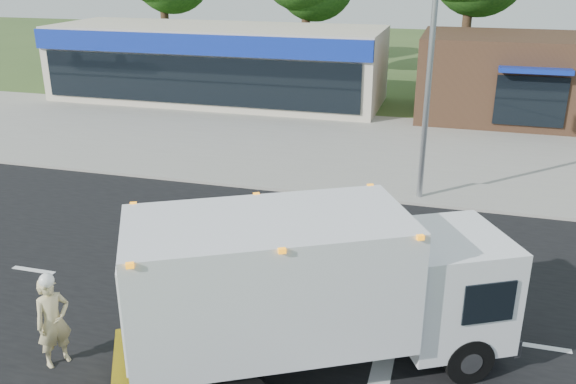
# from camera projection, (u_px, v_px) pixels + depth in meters

# --- Properties ---
(ground) EXTENTS (120.00, 120.00, 0.00)m
(ground) POSITION_uv_depth(u_px,v_px,m) (259.00, 305.00, 13.87)
(ground) COLOR #385123
(ground) RESTS_ON ground
(road_asphalt) EXTENTS (60.00, 14.00, 0.02)m
(road_asphalt) POSITION_uv_depth(u_px,v_px,m) (259.00, 305.00, 13.87)
(road_asphalt) COLOR black
(road_asphalt) RESTS_ON ground
(sidewalk) EXTENTS (60.00, 2.40, 0.12)m
(sidewalk) POSITION_uv_depth(u_px,v_px,m) (333.00, 183.00, 21.21)
(sidewalk) COLOR gray
(sidewalk) RESTS_ON ground
(parking_apron) EXTENTS (60.00, 9.00, 0.02)m
(parking_apron) POSITION_uv_depth(u_px,v_px,m) (360.00, 140.00, 26.44)
(parking_apron) COLOR gray
(parking_apron) RESTS_ON ground
(lane_markings) EXTENTS (55.20, 7.00, 0.01)m
(lane_markings) POSITION_uv_depth(u_px,v_px,m) (302.00, 348.00, 12.31)
(lane_markings) COLOR silver
(lane_markings) RESTS_ON road_asphalt
(ems_box_truck) EXTENTS (7.51, 5.40, 3.24)m
(ems_box_truck) POSITION_uv_depth(u_px,v_px,m) (312.00, 283.00, 11.04)
(ems_box_truck) COLOR black
(ems_box_truck) RESTS_ON ground
(emergency_worker) EXTENTS (0.72, 0.81, 1.96)m
(emergency_worker) POSITION_uv_depth(u_px,v_px,m) (53.00, 320.00, 11.55)
(emergency_worker) COLOR tan
(emergency_worker) RESTS_ON ground
(retail_strip_mall) EXTENTS (18.00, 6.20, 4.00)m
(retail_strip_mall) POSITION_uv_depth(u_px,v_px,m) (216.00, 63.00, 33.33)
(retail_strip_mall) COLOR beige
(retail_strip_mall) RESTS_ON ground
(brown_storefront) EXTENTS (10.00, 6.70, 4.00)m
(brown_storefront) POSITION_uv_depth(u_px,v_px,m) (526.00, 78.00, 29.33)
(brown_storefront) COLOR #382316
(brown_storefront) RESTS_ON ground
(traffic_signal_pole) EXTENTS (3.51, 0.25, 8.00)m
(traffic_signal_pole) POSITION_uv_depth(u_px,v_px,m) (410.00, 46.00, 18.34)
(traffic_signal_pole) COLOR gray
(traffic_signal_pole) RESTS_ON ground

